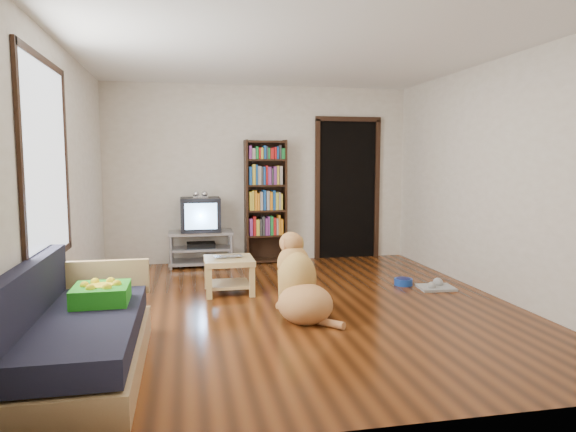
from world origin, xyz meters
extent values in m
plane|color=#602C10|center=(0.00, 0.00, 0.00)|extent=(5.00, 5.00, 0.00)
plane|color=white|center=(0.00, 0.00, 2.60)|extent=(5.00, 5.00, 0.00)
plane|color=silver|center=(0.00, 2.50, 1.30)|extent=(4.50, 0.00, 4.50)
plane|color=silver|center=(0.00, -2.50, 1.30)|extent=(4.50, 0.00, 4.50)
plane|color=silver|center=(-2.25, 0.00, 1.30)|extent=(0.00, 5.00, 5.00)
plane|color=silver|center=(2.25, 0.00, 1.30)|extent=(0.00, 5.00, 5.00)
cube|color=green|center=(-1.75, -1.07, 0.49)|extent=(0.41, 0.41, 0.14)
imported|color=#B6B5B9|center=(-0.64, 0.63, 0.41)|extent=(0.35, 0.25, 0.03)
cylinder|color=navy|center=(1.47, 0.60, 0.04)|extent=(0.22, 0.22, 0.08)
cube|color=#ACACAC|center=(1.77, 0.35, 0.01)|extent=(0.43, 0.36, 0.03)
cube|color=white|center=(-2.23, -0.50, 1.50)|extent=(0.02, 1.30, 1.60)
cube|color=black|center=(-2.23, -0.50, 2.32)|extent=(0.03, 1.42, 0.06)
cube|color=black|center=(-2.23, -0.50, 0.68)|extent=(0.03, 1.42, 0.06)
cube|color=black|center=(-2.23, -1.20, 1.50)|extent=(0.03, 0.06, 1.70)
cube|color=black|center=(-2.23, 0.20, 1.50)|extent=(0.03, 0.06, 1.70)
cube|color=black|center=(1.35, 2.48, 1.05)|extent=(0.90, 0.02, 2.10)
cube|color=black|center=(0.87, 2.47, 1.05)|extent=(0.07, 0.05, 2.14)
cube|color=black|center=(1.83, 2.47, 1.05)|extent=(0.07, 0.05, 2.14)
cube|color=black|center=(1.35, 2.47, 2.13)|extent=(1.03, 0.05, 0.07)
cube|color=#99999E|center=(-0.90, 2.25, 0.48)|extent=(0.90, 0.45, 0.04)
cube|color=#99999E|center=(-0.90, 2.25, 0.25)|extent=(0.86, 0.42, 0.03)
cube|color=#99999E|center=(-0.90, 2.25, 0.06)|extent=(0.90, 0.45, 0.04)
cylinder|color=#99999E|center=(-1.32, 2.05, 0.25)|extent=(0.04, 0.04, 0.50)
cylinder|color=#99999E|center=(-0.48, 2.05, 0.25)|extent=(0.04, 0.04, 0.50)
cylinder|color=#99999E|center=(-1.32, 2.45, 0.25)|extent=(0.04, 0.04, 0.50)
cylinder|color=#99999E|center=(-0.48, 2.45, 0.25)|extent=(0.04, 0.04, 0.50)
cube|color=black|center=(-0.90, 2.25, 0.30)|extent=(0.40, 0.30, 0.07)
cube|color=black|center=(-0.90, 2.25, 0.74)|extent=(0.55, 0.48, 0.48)
cube|color=black|center=(-0.90, 2.45, 0.74)|extent=(0.40, 0.14, 0.36)
cube|color=#8CBFF2|center=(-0.90, 2.00, 0.74)|extent=(0.44, 0.02, 0.36)
cube|color=silver|center=(-0.90, 2.20, 0.99)|extent=(0.20, 0.07, 0.02)
sphere|color=silver|center=(-0.96, 2.20, 1.04)|extent=(0.09, 0.09, 0.09)
sphere|color=silver|center=(-0.84, 2.20, 1.04)|extent=(0.09, 0.09, 0.09)
cube|color=black|center=(-0.23, 2.34, 0.90)|extent=(0.03, 0.30, 1.80)
cube|color=black|center=(0.34, 2.34, 0.90)|extent=(0.03, 0.30, 1.80)
cube|color=black|center=(0.05, 2.48, 0.90)|extent=(0.60, 0.02, 1.80)
cube|color=black|center=(0.05, 2.34, 0.03)|extent=(0.56, 0.28, 0.02)
cube|color=black|center=(0.05, 2.34, 0.40)|extent=(0.56, 0.28, 0.03)
cube|color=black|center=(0.05, 2.34, 0.77)|extent=(0.56, 0.28, 0.02)
cube|color=black|center=(0.05, 2.34, 1.14)|extent=(0.56, 0.28, 0.02)
cube|color=black|center=(0.05, 2.34, 1.51)|extent=(0.56, 0.28, 0.02)
cube|color=black|center=(0.05, 2.34, 1.77)|extent=(0.56, 0.28, 0.02)
cube|color=tan|center=(-1.83, -1.40, 0.11)|extent=(0.80, 1.80, 0.22)
cube|color=#1E1E2D|center=(-1.83, -1.40, 0.33)|extent=(0.74, 1.74, 0.18)
cube|color=#1E1E2D|center=(-2.17, -1.40, 0.60)|extent=(0.12, 1.74, 0.40)
cube|color=tan|center=(-1.83, -0.54, 0.50)|extent=(0.80, 0.06, 0.30)
cube|color=tan|center=(-0.64, 0.66, 0.37)|extent=(0.55, 0.55, 0.06)
cube|color=tan|center=(-0.64, 0.66, 0.10)|extent=(0.45, 0.45, 0.03)
cube|color=tan|center=(-0.87, 0.42, 0.17)|extent=(0.06, 0.06, 0.34)
cube|color=tan|center=(-0.40, 0.42, 0.17)|extent=(0.06, 0.06, 0.34)
cube|color=tan|center=(-0.87, 0.89, 0.17)|extent=(0.06, 0.06, 0.34)
cube|color=tan|center=(-0.40, 0.89, 0.17)|extent=(0.06, 0.06, 0.34)
ellipsoid|color=#C1834A|center=(-0.02, -0.51, 0.16)|extent=(0.60, 0.64, 0.38)
ellipsoid|color=#BE8649|center=(-0.05, -0.31, 0.37)|extent=(0.43, 0.46, 0.50)
ellipsoid|color=#D7A752|center=(-0.07, -0.21, 0.49)|extent=(0.37, 0.34, 0.36)
ellipsoid|color=#B88747|center=(-0.08, -0.15, 0.68)|extent=(0.27, 0.29, 0.22)
ellipsoid|color=#B57F45|center=(-0.10, -0.03, 0.66)|extent=(0.13, 0.21, 0.09)
sphere|color=black|center=(-0.11, 0.06, 0.66)|extent=(0.04, 0.04, 0.04)
ellipsoid|color=tan|center=(-0.16, -0.20, 0.67)|extent=(0.07, 0.08, 0.15)
ellipsoid|color=gold|center=(0.01, -0.17, 0.67)|extent=(0.07, 0.08, 0.15)
cylinder|color=tan|center=(-0.16, -0.12, 0.20)|extent=(0.10, 0.14, 0.41)
cylinder|color=tan|center=(-0.01, -0.09, 0.20)|extent=(0.10, 0.14, 0.41)
sphere|color=#BF7E49|center=(-0.17, -0.07, 0.02)|extent=(0.11, 0.11, 0.11)
sphere|color=tan|center=(-0.02, -0.04, 0.02)|extent=(0.11, 0.11, 0.11)
cylinder|color=#D38951|center=(0.14, -0.71, 0.03)|extent=(0.28, 0.32, 0.08)
camera|label=1|loc=(-1.10, -5.09, 1.50)|focal=32.00mm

